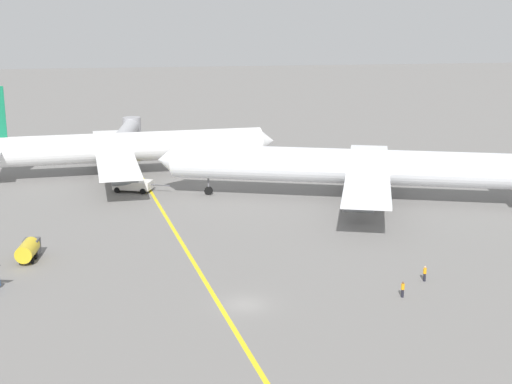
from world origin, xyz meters
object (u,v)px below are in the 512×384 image
(jet_bridge, at_px, (127,132))
(ground_crew_ramp_agent_by_cones, at_px, (403,289))
(airliner_being_pushed, at_px, (353,167))
(airliner_at_gate_left, at_px, (125,148))
(gse_fuel_bowser_stubby, at_px, (29,249))
(ground_crew_wing_walker_right, at_px, (425,273))
(pushback_tug, at_px, (132,184))

(jet_bridge, bearing_deg, ground_crew_ramp_agent_by_cones, -70.83)
(airliner_being_pushed, relative_size, jet_bridge, 2.65)
(airliner_at_gate_left, distance_m, jet_bridge, 20.87)
(gse_fuel_bowser_stubby, distance_m, ground_crew_wing_walker_right, 45.44)
(airliner_being_pushed, relative_size, ground_crew_wing_walker_right, 33.87)
(airliner_being_pushed, bearing_deg, jet_bridge, 128.05)
(ground_crew_wing_walker_right, bearing_deg, pushback_tug, 124.83)
(airliner_being_pushed, relative_size, ground_crew_ramp_agent_by_cones, 34.43)
(pushback_tug, bearing_deg, airliner_being_pushed, -18.61)
(airliner_at_gate_left, bearing_deg, jet_bridge, 89.40)
(airliner_at_gate_left, relative_size, airliner_being_pushed, 0.91)
(airliner_at_gate_left, bearing_deg, gse_fuel_bowser_stubby, -103.90)
(gse_fuel_bowser_stubby, bearing_deg, airliner_being_pushed, 23.91)
(airliner_being_pushed, bearing_deg, airliner_at_gate_left, 146.32)
(airliner_being_pushed, height_order, pushback_tug, airliner_being_pushed)
(pushback_tug, xyz_separation_m, ground_crew_ramp_agent_by_cones, (27.52, -49.15, -0.38))
(ground_crew_ramp_agent_by_cones, bearing_deg, airliner_being_pushed, 81.09)
(ground_crew_ramp_agent_by_cones, distance_m, jet_bridge, 86.65)
(pushback_tug, distance_m, ground_crew_ramp_agent_by_cones, 56.33)
(ground_crew_wing_walker_right, bearing_deg, ground_crew_ramp_agent_by_cones, -135.16)
(airliner_at_gate_left, distance_m, ground_crew_wing_walker_right, 65.79)
(airliner_being_pushed, distance_m, ground_crew_wing_walker_right, 34.30)
(airliner_at_gate_left, relative_size, ground_crew_wing_walker_right, 30.65)
(airliner_at_gate_left, height_order, ground_crew_ramp_agent_by_cones, airliner_at_gate_left)
(pushback_tug, bearing_deg, airliner_at_gate_left, 95.45)
(airliner_at_gate_left, xyz_separation_m, ground_crew_ramp_agent_by_cones, (28.65, -60.93, -4.08))
(airliner_being_pushed, xyz_separation_m, ground_crew_wing_walker_right, (-1.99, -33.95, -4.39))
(airliner_being_pushed, distance_m, pushback_tug, 35.54)
(gse_fuel_bowser_stubby, bearing_deg, airliner_at_gate_left, 76.10)
(pushback_tug, height_order, ground_crew_wing_walker_right, pushback_tug)
(gse_fuel_bowser_stubby, xyz_separation_m, ground_crew_ramp_agent_by_cones, (39.31, -17.82, -0.44))
(pushback_tug, xyz_separation_m, ground_crew_wing_walker_right, (31.47, -45.22, -0.36))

